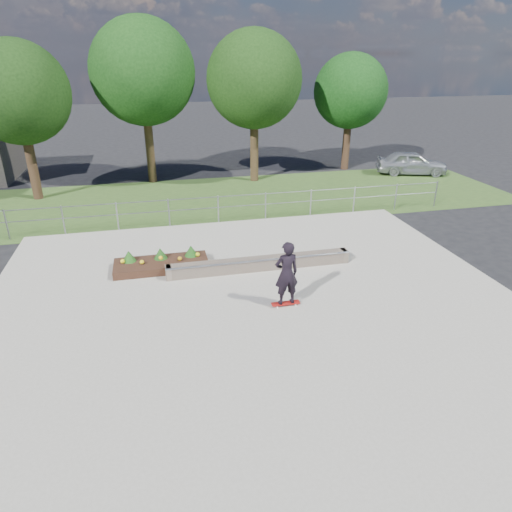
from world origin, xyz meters
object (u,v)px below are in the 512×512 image
at_px(parked_car, 412,163).
at_px(planter_bed, 161,263).
at_px(grind_ledge, 260,264).
at_px(skateboarder, 287,274).

bearing_deg(parked_car, planter_bed, 142.08).
bearing_deg(planter_bed, grind_ledge, -15.18).
bearing_deg(parked_car, grind_ledge, 150.91).
height_order(skateboarder, parked_car, skateboarder).
distance_m(grind_ledge, parked_car, 15.77).
distance_m(planter_bed, skateboarder, 4.68).
xyz_separation_m(skateboarder, parked_car, (11.45, 13.07, -0.37)).
distance_m(planter_bed, parked_car, 17.69).
xyz_separation_m(planter_bed, parked_car, (14.71, 9.82, 0.43)).
bearing_deg(grind_ledge, parked_car, 42.55).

